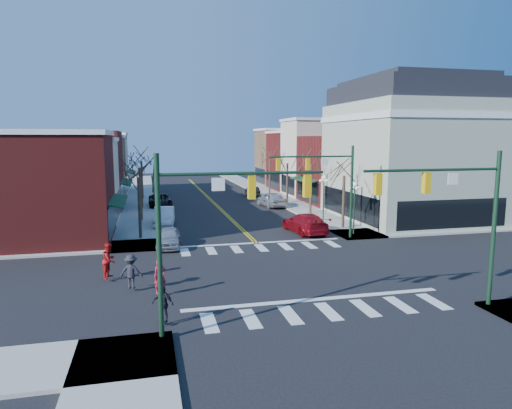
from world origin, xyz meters
TOP-DOWN VIEW (x-y plane):
  - ground at (0.00, 0.00)m, footprint 160.00×160.00m
  - sidewalk_left at (-8.75, 20.00)m, footprint 3.50×70.00m
  - sidewalk_right at (8.75, 20.00)m, footprint 3.50×70.00m
  - bldg_left_brick_a at (-15.50, 11.75)m, footprint 10.00×8.50m
  - bldg_left_stucco_a at (-15.50, 19.50)m, footprint 10.00×7.00m
  - bldg_left_brick_b at (-15.50, 27.50)m, footprint 10.00×9.00m
  - bldg_left_tan at (-15.50, 35.75)m, footprint 10.00×7.50m
  - bldg_left_stucco_b at (-15.50, 43.50)m, footprint 10.00×8.00m
  - bldg_right_brick_a at (15.50, 25.75)m, footprint 10.00×8.50m
  - bldg_right_stucco at (15.50, 33.50)m, footprint 10.00×7.00m
  - bldg_right_brick_b at (15.50, 41.00)m, footprint 10.00×8.00m
  - bldg_right_tan at (15.50, 49.00)m, footprint 10.00×8.00m
  - victorian_corner at (16.50, 14.50)m, footprint 12.25×14.25m
  - traffic_mast_near_left at (-5.55, -7.40)m, footprint 6.60×0.28m
  - traffic_mast_near_right at (5.55, -7.40)m, footprint 6.60×0.28m
  - traffic_mast_far_right at (5.55, 7.40)m, footprint 6.60×0.28m
  - lamppost_corner at (8.20, 8.50)m, footprint 0.36×0.36m
  - lamppost_midblock at (8.20, 15.00)m, footprint 0.36×0.36m
  - tree_left_a at (-8.40, 11.00)m, footprint 0.24×0.24m
  - tree_left_b at (-8.40, 19.00)m, footprint 0.24×0.24m
  - tree_left_c at (-8.40, 27.00)m, footprint 0.24×0.24m
  - tree_left_d at (-8.40, 35.00)m, footprint 0.24×0.24m
  - tree_right_a at (8.40, 11.00)m, footprint 0.24×0.24m
  - tree_right_b at (8.40, 19.00)m, footprint 0.24×0.24m
  - tree_right_c at (8.40, 27.00)m, footprint 0.24×0.24m
  - tree_right_d at (8.40, 35.00)m, footprint 0.24×0.24m
  - car_left_near at (-6.40, 8.00)m, footprint 2.01×4.19m
  - car_left_mid at (-6.40, 16.42)m, footprint 2.13×5.09m
  - car_left_far at (-6.40, 27.85)m, footprint 2.58×5.46m
  - car_right_near at (4.80, 10.51)m, footprint 2.76×5.76m
  - car_right_mid at (5.94, 25.04)m, footprint 2.61×5.25m
  - car_right_far at (5.86, 34.43)m, footprint 1.59×4.13m
  - pedestrian_red_a at (-7.30, -2.37)m, footprint 0.71×0.56m
  - pedestrian_red_b at (-9.92, 0.88)m, footprint 1.03×1.16m
  - pedestrian_dark_a at (-7.30, -6.06)m, footprint 1.01×0.76m
  - pedestrian_dark_b at (-8.70, -1.27)m, footprint 1.26×0.89m

SIDE VIEW (x-z plane):
  - ground at x=0.00m, z-range 0.00..0.00m
  - sidewalk_left at x=-8.75m, z-range 0.00..0.15m
  - sidewalk_right at x=8.75m, z-range 0.00..0.15m
  - car_right_far at x=5.86m, z-range 0.00..1.34m
  - car_left_near at x=-6.40m, z-range 0.00..1.38m
  - car_left_far at x=-6.40m, z-range 0.00..1.51m
  - car_right_near at x=4.80m, z-range 0.00..1.62m
  - car_left_mid at x=-6.40m, z-range 0.00..1.64m
  - car_right_mid at x=5.94m, z-range 0.00..1.72m
  - pedestrian_dark_a at x=-7.30m, z-range 0.15..1.75m
  - pedestrian_red_a at x=-7.30m, z-range 0.15..1.86m
  - pedestrian_dark_b at x=-8.70m, z-range 0.15..1.91m
  - pedestrian_red_b at x=-9.92m, z-range 0.15..2.11m
  - tree_left_c at x=-8.40m, z-range 0.00..4.55m
  - tree_right_a at x=8.40m, z-range 0.00..4.62m
  - tree_left_a at x=-8.40m, z-range 0.00..4.76m
  - tree_right_c at x=8.40m, z-range 0.00..4.83m
  - tree_left_d at x=-8.40m, z-range 0.00..4.90m
  - tree_right_d at x=8.40m, z-range 0.00..4.97m
  - tree_left_b at x=-8.40m, z-range 0.00..5.04m
  - tree_right_b at x=8.40m, z-range 0.00..5.18m
  - lamppost_corner at x=8.20m, z-range 0.80..5.13m
  - lamppost_midblock at x=8.20m, z-range 0.80..5.13m
  - bldg_left_stucco_a at x=-15.50m, z-range 0.00..7.50m
  - bldg_left_tan at x=-15.50m, z-range 0.00..7.80m
  - bldg_left_brick_a at x=-15.50m, z-range 0.00..8.00m
  - bldg_right_brick_a at x=15.50m, z-range 0.00..8.00m
  - bldg_left_stucco_b at x=-15.50m, z-range 0.00..8.20m
  - bldg_left_brick_b at x=-15.50m, z-range 0.00..8.50m
  - bldg_right_brick_b at x=15.50m, z-range 0.00..8.50m
  - bldg_right_tan at x=15.50m, z-range 0.00..9.00m
  - traffic_mast_near_left at x=-5.55m, z-range 1.11..8.31m
  - traffic_mast_near_right at x=5.55m, z-range 1.11..8.31m
  - traffic_mast_far_right at x=5.55m, z-range 1.11..8.31m
  - bldg_right_stucco at x=15.50m, z-range 0.00..10.00m
  - victorian_corner at x=16.50m, z-range 0.01..13.31m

